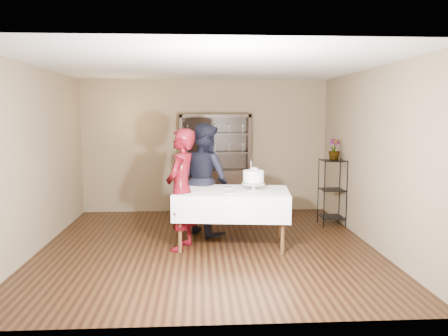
{
  "coord_description": "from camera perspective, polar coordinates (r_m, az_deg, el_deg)",
  "views": [
    {
      "loc": [
        -0.13,
        -6.46,
        2.01
      ],
      "look_at": [
        0.25,
        0.1,
        1.19
      ],
      "focal_mm": 35.0,
      "sensor_mm": 36.0,
      "label": 1
    }
  ],
  "objects": [
    {
      "name": "back_wall",
      "position": [
        8.98,
        -2.5,
        2.86
      ],
      "size": [
        5.0,
        0.02,
        2.7
      ],
      "primitive_type": "cube",
      "color": "#716249",
      "rests_on": "floor"
    },
    {
      "name": "cake",
      "position": [
        6.61,
        3.87,
        -1.28
      ],
      "size": [
        0.41,
        0.41,
        0.48
      ],
      "rotation": [
        0.0,
        0.0,
        -0.39
      ],
      "color": "silver",
      "rests_on": "cake_table"
    },
    {
      "name": "man",
      "position": [
        7.31,
        -2.5,
        -1.43
      ],
      "size": [
        1.11,
        1.15,
        1.86
      ],
      "primitive_type": "imported",
      "rotation": [
        0.0,
        0.0,
        2.21
      ],
      "color": "black",
      "rests_on": "floor"
    },
    {
      "name": "potted_plant",
      "position": [
        8.06,
        14.19,
        2.36
      ],
      "size": [
        0.24,
        0.24,
        0.38
      ],
      "primitive_type": "imported",
      "rotation": [
        0.0,
        0.0,
        0.15
      ],
      "color": "#3F642F",
      "rests_on": "plant_etagere"
    },
    {
      "name": "china_hutch",
      "position": [
        8.82,
        -1.15,
        -1.7
      ],
      "size": [
        1.4,
        0.48,
        2.0
      ],
      "color": "black",
      "rests_on": "floor"
    },
    {
      "name": "floor",
      "position": [
        6.76,
        -2.12,
        -10.21
      ],
      "size": [
        5.0,
        5.0,
        0.0
      ],
      "primitive_type": "plane",
      "color": "black",
      "rests_on": "ground"
    },
    {
      "name": "plate_far",
      "position": [
        6.83,
        0.37,
        -2.57
      ],
      "size": [
        0.21,
        0.21,
        0.01
      ],
      "primitive_type": "cylinder",
      "rotation": [
        0.0,
        0.0,
        0.18
      ],
      "color": "silver",
      "rests_on": "cake_table"
    },
    {
      "name": "cake_table",
      "position": [
        6.68,
        1.07,
        -4.61
      ],
      "size": [
        1.82,
        1.24,
        0.86
      ],
      "rotation": [
        0.0,
        0.0,
        -0.12
      ],
      "color": "white",
      "rests_on": "floor"
    },
    {
      "name": "wall_right",
      "position": [
        7.0,
        18.75,
        1.3
      ],
      "size": [
        0.02,
        5.0,
        2.7
      ],
      "primitive_type": "cube",
      "color": "#716249",
      "rests_on": "floor"
    },
    {
      "name": "plate_near",
      "position": [
        6.4,
        0.92,
        -3.23
      ],
      "size": [
        0.25,
        0.25,
        0.01
      ],
      "primitive_type": "cylinder",
      "rotation": [
        0.0,
        0.0,
        -0.31
      ],
      "color": "silver",
      "rests_on": "cake_table"
    },
    {
      "name": "wall_left",
      "position": [
        6.91,
        -23.39,
        1.02
      ],
      "size": [
        0.02,
        5.0,
        2.7
      ],
      "primitive_type": "cube",
      "color": "#716249",
      "rests_on": "floor"
    },
    {
      "name": "plant_etagere",
      "position": [
        8.14,
        13.95,
        -2.74
      ],
      "size": [
        0.42,
        0.42,
        1.2
      ],
      "color": "black",
      "rests_on": "floor"
    },
    {
      "name": "ceiling",
      "position": [
        6.49,
        -2.23,
        13.18
      ],
      "size": [
        5.0,
        5.0,
        0.0
      ],
      "primitive_type": "plane",
      "rotation": [
        3.14,
        0.0,
        0.0
      ],
      "color": "silver",
      "rests_on": "back_wall"
    },
    {
      "name": "woman",
      "position": [
        6.48,
        -5.6,
        -2.8
      ],
      "size": [
        0.62,
        0.76,
        1.8
      ],
      "primitive_type": "imported",
      "rotation": [
        0.0,
        0.0,
        -1.9
      ],
      "color": "#3A0509",
      "rests_on": "floor"
    }
  ]
}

